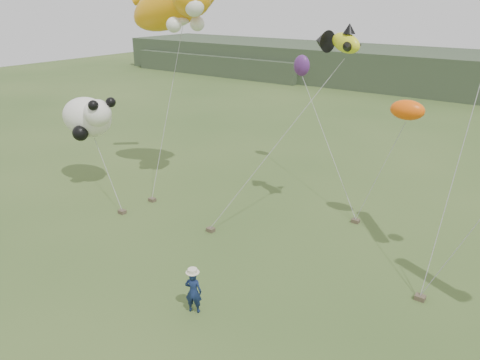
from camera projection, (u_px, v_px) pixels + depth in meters
name	position (u px, v px, depth m)	size (l,w,h in m)	color
ground	(178.00, 304.00, 15.38)	(120.00, 120.00, 0.00)	#385123
headland	(441.00, 73.00, 50.14)	(90.00, 13.00, 4.00)	#2D3D28
festival_attendant	(193.00, 292.00, 14.77)	(0.54, 0.35, 1.48)	#122045
sandbag_anchors	(240.00, 228.00, 20.33)	(13.60, 5.74, 0.17)	brown
cat_kite	(178.00, 3.00, 22.28)	(6.36, 3.73, 3.77)	orange
fish_kite	(337.00, 41.00, 18.70)	(2.48, 1.61, 1.26)	yellow
panda_kite	(88.00, 117.00, 23.93)	(3.58, 2.31, 2.22)	white
misc_kites	(352.00, 87.00, 21.48)	(8.44, 5.40, 1.60)	#FE5B0A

